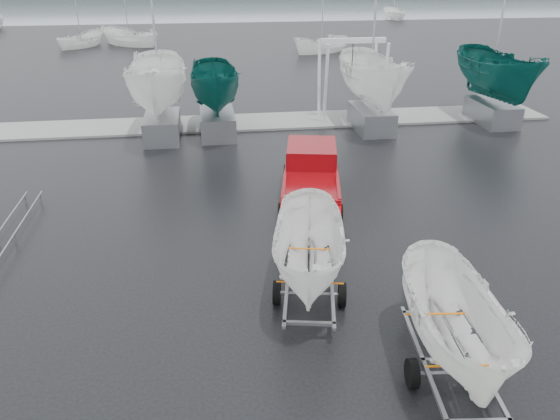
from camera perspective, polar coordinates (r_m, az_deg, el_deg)
The scene contains 16 objects.
ground_plane at distance 16.54m, azimuth 3.26°, elevation -3.20°, with size 120.00×120.00×0.00m, color black.
lake at distance 114.58m, azimuth -7.07°, elevation 20.94°, with size 300.00×300.00×0.00m, color gray.
dock at distance 28.51m, azimuth -1.82°, elevation 9.21°, with size 30.00×3.00×0.12m, color gray.
pickup_truck at distance 18.96m, azimuth 3.27°, elevation 3.75°, with size 2.88×5.71×1.81m.
trailer_hitched at distance 12.52m, azimuth 3.35°, elevation 1.32°, with size 2.07×3.76×5.15m.
trailer_parked at distance 10.60m, azimuth 18.90°, elevation -5.22°, with size 1.89×3.71×5.01m.
boat_hoist at distance 28.76m, azimuth 7.52°, elevation 14.52°, with size 3.30×2.18×4.12m.
keelboat_0 at distance 25.59m, azimuth -12.95°, elevation 16.49°, with size 2.69×3.20×10.86m.
keelboat_1 at distance 25.83m, azimuth -6.87°, elevation 15.43°, with size 2.27×3.20×7.13m.
keelboat_2 at distance 26.79m, azimuth 10.05°, elevation 16.84°, with size 2.62×3.20×10.79m.
keelboat_3 at distance 29.67m, azimuth 22.35°, elevation 16.16°, with size 2.60×3.20×10.78m.
mast_rack_0 at distance 18.03m, azimuth -26.76°, elevation -2.31°, with size 0.56×6.50×0.06m.
moored_boat_0 at distance 56.86m, azimuth -19.97°, elevation 15.72°, with size 2.97×2.99×10.82m.
moored_boat_1 at distance 56.59m, azimuth -15.43°, elevation 16.24°, with size 3.66×3.65×11.41m.
moored_boat_2 at distance 50.64m, azimuth 4.33°, elevation 16.09°, with size 3.09×3.07×11.00m.
moored_boat_3 at distance 80.36m, azimuth 11.74°, elevation 18.97°, with size 2.22×2.28×10.92m.
Camera 1 is at (-2.98, -14.27, 7.81)m, focal length 35.00 mm.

